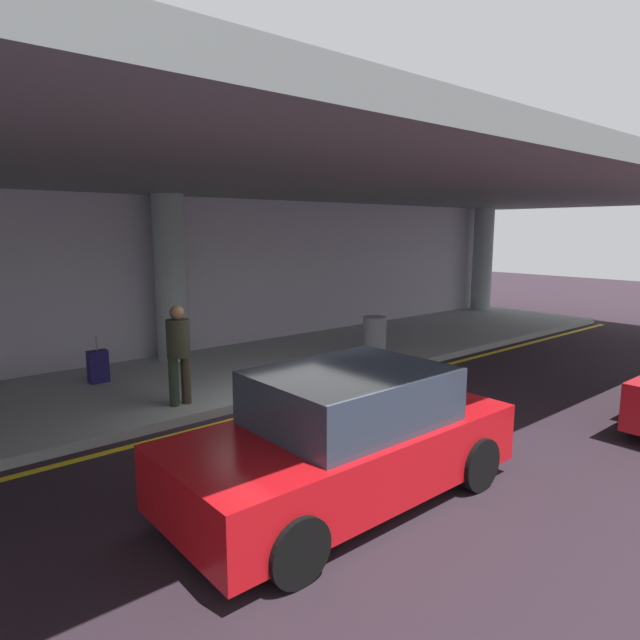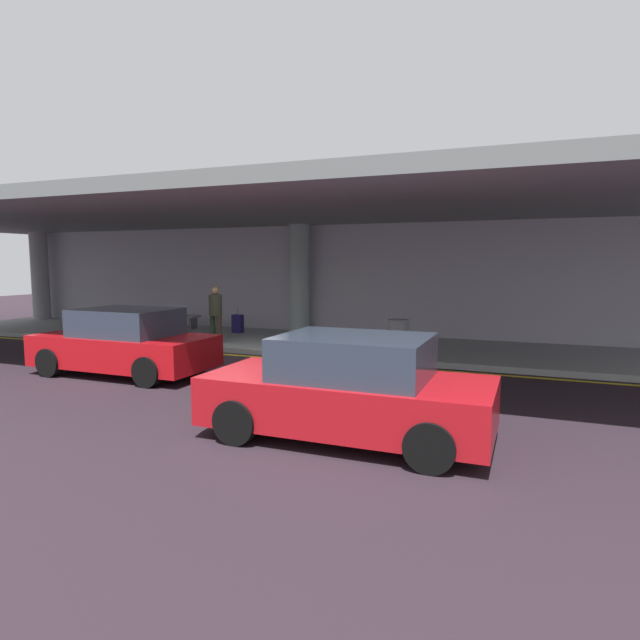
# 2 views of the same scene
# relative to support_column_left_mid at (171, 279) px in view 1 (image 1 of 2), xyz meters

# --- Properties ---
(ground_plane) EXTENTS (60.00, 60.00, 0.00)m
(ground_plane) POSITION_rel_support_column_left_mid_xyz_m (0.00, -4.66, -1.97)
(ground_plane) COLOR black
(sidewalk) EXTENTS (26.00, 4.20, 0.15)m
(sidewalk) POSITION_rel_support_column_left_mid_xyz_m (0.00, -1.56, -1.90)
(sidewalk) COLOR #939A9A
(sidewalk) RESTS_ON ground
(lane_stripe_yellow) EXTENTS (26.00, 0.14, 0.01)m
(lane_stripe_yellow) POSITION_rel_support_column_left_mid_xyz_m (0.00, -3.93, -1.97)
(lane_stripe_yellow) COLOR yellow
(lane_stripe_yellow) RESTS_ON ground
(support_column_left_mid) EXTENTS (0.70, 0.70, 3.65)m
(support_column_left_mid) POSITION_rel_support_column_left_mid_xyz_m (0.00, 0.00, 0.00)
(support_column_left_mid) COLOR #909D9C
(support_column_left_mid) RESTS_ON sidewalk
(support_column_center) EXTENTS (0.70, 0.70, 3.65)m
(support_column_center) POSITION_rel_support_column_left_mid_xyz_m (12.00, 0.00, 0.00)
(support_column_center) COLOR #8F9C9C
(support_column_center) RESTS_ON sidewalk
(ceiling_overhang) EXTENTS (28.00, 13.20, 0.30)m
(ceiling_overhang) POSITION_rel_support_column_left_mid_xyz_m (0.00, -2.06, 1.97)
(ceiling_overhang) COLOR slate
(ceiling_overhang) RESTS_ON support_column_far_left
(terminal_back_wall) EXTENTS (26.00, 0.30, 3.80)m
(terminal_back_wall) POSITION_rel_support_column_left_mid_xyz_m (0.00, 0.69, -0.07)
(terminal_back_wall) COLOR #B0ADBA
(terminal_back_wall) RESTS_ON ground
(car_red_no2) EXTENTS (4.10, 1.92, 1.50)m
(car_red_no2) POSITION_rel_support_column_left_mid_xyz_m (-1.21, -6.98, -1.26)
(car_red_no2) COLOR red
(car_red_no2) RESTS_ON ground
(traveler_with_luggage) EXTENTS (0.38, 0.38, 1.68)m
(traveler_with_luggage) POSITION_rel_support_column_left_mid_xyz_m (-1.34, -3.07, -0.86)
(traveler_with_luggage) COLOR #243121
(traveler_with_luggage) RESTS_ON sidewalk
(suitcase_upright_primary) EXTENTS (0.36, 0.22, 0.90)m
(suitcase_upright_primary) POSITION_rel_support_column_left_mid_xyz_m (-1.94, -0.82, -1.51)
(suitcase_upright_primary) COLOR #1B1651
(suitcase_upright_primary) RESTS_ON sidewalk
(trash_bin_steel) EXTENTS (0.56, 0.56, 0.85)m
(trash_bin_steel) POSITION_rel_support_column_left_mid_xyz_m (4.00, -2.39, -1.40)
(trash_bin_steel) COLOR gray
(trash_bin_steel) RESTS_ON sidewalk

